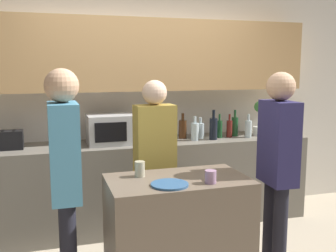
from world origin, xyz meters
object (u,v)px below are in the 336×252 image
(toaster, at_px, (9,140))
(bottle_0, at_px, (183,129))
(bottle_1, at_px, (195,131))
(plate_on_island, at_px, (170,184))
(person_center, at_px, (155,156))
(bottle_6, at_px, (235,126))
(person_left, at_px, (278,160))
(cup_1, at_px, (211,177))
(person_right, at_px, (65,172))
(bottle_5, at_px, (229,128))
(bottle_7, at_px, (248,129))
(bottle_4, at_px, (219,129))
(cup_0, at_px, (140,169))
(microwave, at_px, (113,129))
(potted_plant, at_px, (259,118))
(bottle_2, at_px, (200,130))
(bottle_3, at_px, (213,128))

(toaster, bearing_deg, bottle_0, 2.04)
(bottle_1, xyz_separation_m, plate_on_island, (-0.72, -1.40, -0.11))
(person_center, bearing_deg, toaster, -34.91)
(bottle_6, distance_m, person_left, 1.46)
(cup_1, xyz_separation_m, person_right, (-0.97, 0.17, 0.07))
(bottle_1, bearing_deg, person_center, -132.19)
(bottle_5, bearing_deg, cup_1, -120.10)
(bottle_5, height_order, bottle_7, bottle_5)
(toaster, relative_size, bottle_4, 0.98)
(bottle_5, xyz_separation_m, cup_0, (-1.30, -1.19, -0.07))
(toaster, bearing_deg, cup_0, -50.37)
(bottle_4, relative_size, cup_1, 2.90)
(person_center, bearing_deg, cup_1, 102.99)
(microwave, height_order, bottle_7, microwave)
(potted_plant, height_order, cup_1, potted_plant)
(bottle_6, bearing_deg, plate_on_island, -129.46)
(person_left, bearing_deg, bottle_1, 11.53)
(bottle_5, height_order, cup_1, bottle_5)
(toaster, relative_size, plate_on_island, 1.00)
(bottle_2, height_order, bottle_4, bottle_4)
(bottle_0, height_order, bottle_5, bottle_0)
(bottle_4, height_order, bottle_5, bottle_4)
(toaster, bearing_deg, bottle_5, -0.51)
(bottle_4, bearing_deg, potted_plant, 1.92)
(potted_plant, bearing_deg, person_center, -151.80)
(toaster, bearing_deg, person_left, -34.12)
(bottle_3, xyz_separation_m, bottle_6, (0.32, 0.13, -0.01))
(cup_0, bearing_deg, person_right, -165.77)
(microwave, xyz_separation_m, plate_on_island, (0.15, -1.48, -0.17))
(bottle_1, distance_m, bottle_2, 0.14)
(bottle_2, relative_size, bottle_6, 0.77)
(plate_on_island, bearing_deg, bottle_1, 62.85)
(microwave, xyz_separation_m, cup_0, (0.00, -1.21, -0.12))
(microwave, xyz_separation_m, bottle_3, (1.08, -0.10, -0.03))
(bottle_2, height_order, person_center, person_center)
(bottle_3, distance_m, person_left, 1.29)
(bottle_6, height_order, plate_on_island, bottle_6)
(potted_plant, relative_size, person_right, 0.23)
(microwave, relative_size, bottle_7, 2.01)
(bottle_4, bearing_deg, bottle_3, -142.91)
(toaster, xyz_separation_m, bottle_7, (2.50, -0.09, 0.01))
(plate_on_island, bearing_deg, potted_plant, 43.92)
(person_right, bearing_deg, bottle_1, 131.58)
(cup_0, xyz_separation_m, person_right, (-0.54, -0.14, 0.06))
(potted_plant, distance_m, cup_0, 2.08)
(cup_1, relative_size, person_right, 0.05)
(cup_0, bearing_deg, bottle_7, 36.68)
(bottle_0, bearing_deg, bottle_1, -58.94)
(potted_plant, xyz_separation_m, bottle_0, (-0.91, 0.06, -0.09))
(cup_0, height_order, person_center, person_center)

